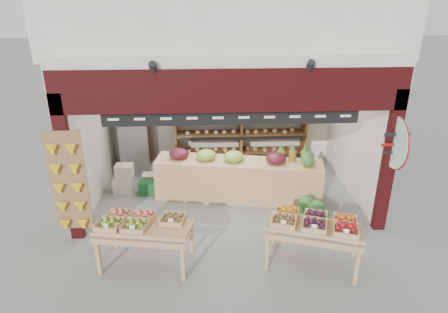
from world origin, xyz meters
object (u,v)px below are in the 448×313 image
at_px(display_table_left, 139,224).
at_px(mid_counter, 237,178).
at_px(cardboard_stack, 135,181).
at_px(refrigerator, 138,136).
at_px(display_table_right, 315,224).
at_px(back_shelving, 241,121).
at_px(watermelon_pile, 313,217).

bearing_deg(display_table_left, mid_counter, 49.97).
height_order(cardboard_stack, mid_counter, mid_counter).
distance_m(cardboard_stack, mid_counter, 2.26).
bearing_deg(refrigerator, display_table_right, -30.48).
distance_m(back_shelving, mid_counter, 1.86).
bearing_deg(display_table_right, watermelon_pile, 74.06).
relative_size(mid_counter, watermelon_pile, 4.84).
distance_m(display_table_right, watermelon_pile, 1.20).
bearing_deg(refrigerator, cardboard_stack, -70.50).
relative_size(display_table_left, display_table_right, 0.94).
xyz_separation_m(display_table_left, display_table_right, (2.76, -0.16, 0.02)).
bearing_deg(cardboard_stack, back_shelving, 27.66).
bearing_deg(display_table_left, display_table_right, -3.41).
height_order(back_shelving, display_table_right, back_shelving).
bearing_deg(display_table_right, back_shelving, 101.75).
xyz_separation_m(mid_counter, display_table_right, (1.03, -2.22, 0.27)).
bearing_deg(mid_counter, display_table_left, -130.03).
relative_size(mid_counter, display_table_left, 2.25).
xyz_separation_m(back_shelving, cardboard_stack, (-2.43, -1.27, -0.93)).
height_order(refrigerator, display_table_left, refrigerator).
distance_m(mid_counter, watermelon_pile, 1.80).
relative_size(display_table_left, watermelon_pile, 2.15).
xyz_separation_m(back_shelving, watermelon_pile, (1.11, -2.89, -0.96)).
height_order(refrigerator, display_table_right, refrigerator).
bearing_deg(refrigerator, watermelon_pile, -18.76).
distance_m(display_table_left, watermelon_pile, 3.21).
bearing_deg(refrigerator, display_table_left, -63.68).
relative_size(refrigerator, cardboard_stack, 1.88).
bearing_deg(display_table_right, mid_counter, 114.93).
xyz_separation_m(mid_counter, watermelon_pile, (1.33, -1.18, -0.26)).
height_order(display_table_left, display_table_right, display_table_right).
xyz_separation_m(refrigerator, display_table_right, (3.27, -3.70, -0.15)).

